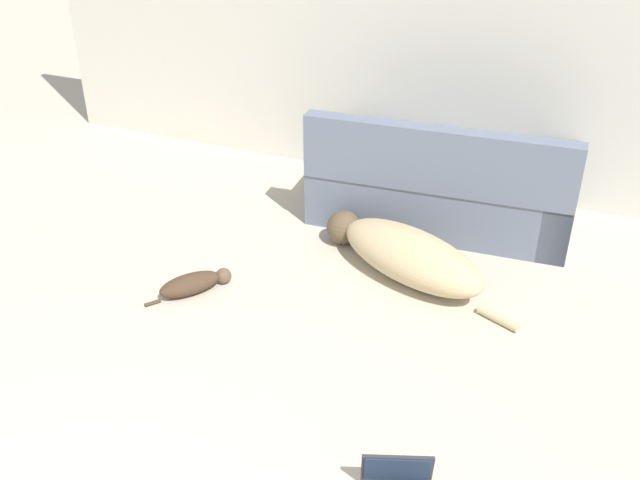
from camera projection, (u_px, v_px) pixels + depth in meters
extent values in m
cube|color=beige|center=(416.00, 18.00, 5.46)|extent=(6.68, 0.06, 2.69)
cube|color=slate|center=(442.00, 193.00, 5.42)|extent=(1.95, 1.03, 0.41)
cube|color=slate|center=(437.00, 160.00, 4.88)|extent=(1.90, 0.27, 0.46)
cube|color=slate|center=(559.00, 201.00, 5.15)|extent=(0.26, 0.91, 0.55)
cube|color=slate|center=(336.00, 169.00, 5.62)|extent=(0.26, 0.91, 0.55)
ellipsoid|color=tan|center=(411.00, 256.00, 4.71)|extent=(1.21, 0.86, 0.32)
sphere|color=brown|center=(344.00, 227.00, 5.12)|extent=(0.33, 0.33, 0.25)
cylinder|color=tan|center=(498.00, 319.00, 4.34)|extent=(0.28, 0.16, 0.05)
ellipsoid|color=#473323|center=(190.00, 284.00, 4.59)|extent=(0.37, 0.43, 0.13)
sphere|color=brown|center=(223.00, 276.00, 4.70)|extent=(0.15, 0.15, 0.11)
cylinder|color=#473323|center=(153.00, 303.00, 4.51)|extent=(0.08, 0.10, 0.02)
cube|color=#2D2D33|center=(397.00, 470.00, 3.21)|extent=(0.32, 0.17, 0.22)
cube|color=#23334C|center=(397.00, 471.00, 3.20)|extent=(0.30, 0.15, 0.19)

